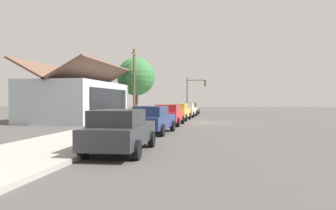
# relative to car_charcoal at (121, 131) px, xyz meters

# --- Properties ---
(ground_plane) EXTENTS (120.00, 120.00, 0.00)m
(ground_plane) POSITION_rel_car_charcoal_xyz_m (15.49, -2.66, -0.81)
(ground_plane) COLOR #4C4947
(sidewalk_curb) EXTENTS (60.00, 4.20, 0.16)m
(sidewalk_curb) POSITION_rel_car_charcoal_xyz_m (15.49, 2.94, -0.73)
(sidewalk_curb) COLOR #A3A099
(sidewalk_curb) RESTS_ON ground
(car_charcoal) EXTENTS (4.52, 2.13, 1.59)m
(car_charcoal) POSITION_rel_car_charcoal_xyz_m (0.00, 0.00, 0.00)
(car_charcoal) COLOR #2D3035
(car_charcoal) RESTS_ON ground
(car_navy) EXTENTS (4.62, 2.11, 1.59)m
(car_navy) POSITION_rel_car_charcoal_xyz_m (6.49, 0.17, -0.00)
(car_navy) COLOR navy
(car_navy) RESTS_ON ground
(car_cherry) EXTENTS (4.78, 1.99, 1.59)m
(car_cherry) POSITION_rel_car_charcoal_xyz_m (12.39, 0.18, 0.00)
(car_cherry) COLOR red
(car_cherry) RESTS_ON ground
(car_mustard) EXTENTS (4.75, 2.11, 1.59)m
(car_mustard) POSITION_rel_car_charcoal_xyz_m (18.19, 0.19, 0.00)
(car_mustard) COLOR gold
(car_mustard) RESTS_ON ground
(car_ivory) EXTENTS (4.72, 2.15, 1.59)m
(car_ivory) POSITION_rel_car_charcoal_xyz_m (23.97, 0.01, 0.00)
(car_ivory) COLOR silver
(car_ivory) RESTS_ON ground
(car_olive) EXTENTS (4.65, 2.08, 1.59)m
(car_olive) POSITION_rel_car_charcoal_xyz_m (30.17, 0.02, 0.00)
(car_olive) COLOR olive
(car_olive) RESTS_ON ground
(storefront_building) EXTENTS (12.13, 6.37, 5.30)m
(storefront_building) POSITION_rel_car_charcoal_xyz_m (16.29, 9.33, 1.10)
(storefront_building) COLOR #ADBCC6
(storefront_building) RESTS_ON ground
(shade_tree) EXTENTS (4.49, 4.49, 6.94)m
(shade_tree) POSITION_rel_car_charcoal_xyz_m (24.48, 6.04, 3.86)
(shade_tree) COLOR brown
(shade_tree) RESTS_ON ground
(traffic_light_main) EXTENTS (0.37, 2.79, 5.20)m
(traffic_light_main) POSITION_rel_car_charcoal_xyz_m (33.97, -0.12, 2.68)
(traffic_light_main) COLOR #383833
(traffic_light_main) RESTS_ON ground
(utility_pole_wooden) EXTENTS (1.80, 0.24, 7.50)m
(utility_pole_wooden) POSITION_rel_car_charcoal_xyz_m (21.82, 5.54, 3.11)
(utility_pole_wooden) COLOR brown
(utility_pole_wooden) RESTS_ON ground
(fire_hydrant_red) EXTENTS (0.22, 0.22, 0.71)m
(fire_hydrant_red) POSITION_rel_car_charcoal_xyz_m (14.29, 1.54, -0.32)
(fire_hydrant_red) COLOR red
(fire_hydrant_red) RESTS_ON sidewalk_curb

